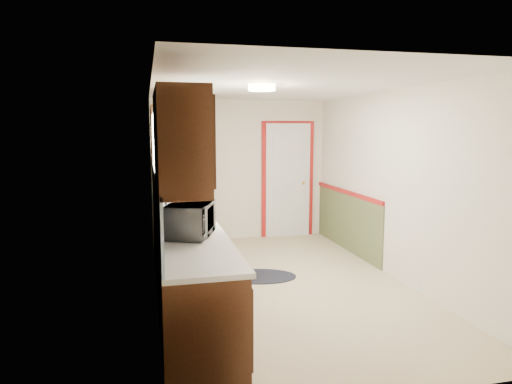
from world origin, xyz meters
TOP-DOWN VIEW (x-y plane):
  - room_shell at (0.00, 0.00)m, footprint 3.20×5.20m
  - kitchen_run at (-1.24, -0.29)m, footprint 0.63×4.00m
  - back_wall_trim at (0.99, 2.21)m, footprint 1.12×2.30m
  - ceiling_fixture at (-0.30, -0.20)m, footprint 0.30×0.30m
  - microwave at (-1.20, -1.10)m, footprint 0.46×0.61m
  - refrigerator at (-0.92, 2.05)m, footprint 0.73×0.71m
  - rug at (-0.18, 0.34)m, footprint 1.05×0.79m
  - cooktop at (-1.19, 1.27)m, footprint 0.45×0.54m

SIDE VIEW (x-z plane):
  - rug at x=-0.18m, z-range 0.00..0.01m
  - kitchen_run at x=-1.24m, z-range -0.29..1.91m
  - refrigerator at x=-0.92m, z-range 0.00..1.63m
  - back_wall_trim at x=0.99m, z-range -0.15..1.93m
  - cooktop at x=-1.19m, z-range 0.94..0.96m
  - microwave at x=-1.20m, z-range 0.94..1.31m
  - room_shell at x=0.00m, z-range -0.06..2.46m
  - ceiling_fixture at x=-0.30m, z-range 2.33..2.39m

